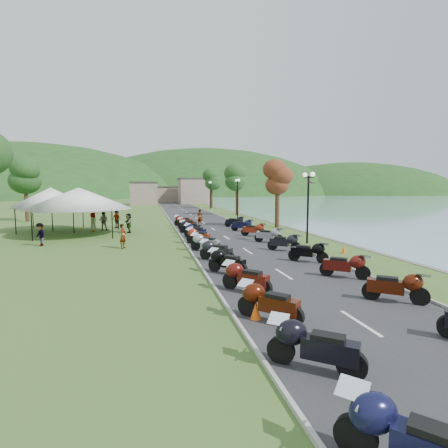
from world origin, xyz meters
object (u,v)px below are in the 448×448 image
pedestrian_b (104,230)px  pedestrian_a (123,248)px  vendor_tent_main (80,211)px  pedestrian_c (41,246)px

pedestrian_b → pedestrian_a: bearing=112.4°
vendor_tent_main → pedestrian_c: 6.04m
pedestrian_a → pedestrian_b: (-2.47, 10.58, 0.00)m
pedestrian_a → pedestrian_c: 6.02m
pedestrian_a → pedestrian_c: size_ratio=1.02×
pedestrian_b → vendor_tent_main: bearing=71.5°
vendor_tent_main → pedestrian_b: bearing=62.3°
vendor_tent_main → pedestrian_a: (4.01, -7.65, -2.00)m
vendor_tent_main → pedestrian_a: size_ratio=3.54×
pedestrian_a → pedestrian_b: bearing=34.8°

